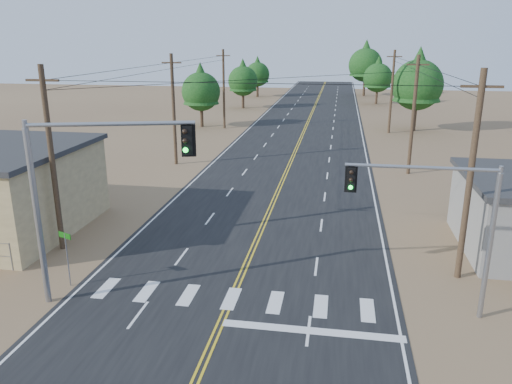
# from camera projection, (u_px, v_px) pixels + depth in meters

# --- Properties ---
(road) EXTENTS (15.00, 200.00, 0.02)m
(road) POSITION_uv_depth(u_px,v_px,m) (285.00, 174.00, 43.15)
(road) COLOR black
(road) RESTS_ON ground
(utility_pole_left_near) EXTENTS (1.80, 0.30, 10.00)m
(utility_pole_left_near) POSITION_uv_depth(u_px,v_px,m) (52.00, 159.00, 26.35)
(utility_pole_left_near) COLOR #4C3826
(utility_pole_left_near) RESTS_ON ground
(utility_pole_left_mid) EXTENTS (1.80, 0.30, 10.00)m
(utility_pole_left_mid) POSITION_uv_depth(u_px,v_px,m) (174.00, 109.00, 45.21)
(utility_pole_left_mid) COLOR #4C3826
(utility_pole_left_mid) RESTS_ON ground
(utility_pole_left_far) EXTENTS (1.80, 0.30, 10.00)m
(utility_pole_left_far) POSITION_uv_depth(u_px,v_px,m) (224.00, 89.00, 64.06)
(utility_pole_left_far) COLOR #4C3826
(utility_pole_left_far) RESTS_ON ground
(utility_pole_right_near) EXTENTS (1.80, 0.30, 10.00)m
(utility_pole_right_near) POSITION_uv_depth(u_px,v_px,m) (470.00, 176.00, 23.01)
(utility_pole_right_near) COLOR #4C3826
(utility_pole_right_near) RESTS_ON ground
(utility_pole_right_mid) EXTENTS (1.80, 0.30, 10.00)m
(utility_pole_right_mid) POSITION_uv_depth(u_px,v_px,m) (413.00, 115.00, 41.87)
(utility_pole_right_mid) COLOR #4C3826
(utility_pole_right_mid) RESTS_ON ground
(utility_pole_right_far) EXTENTS (1.80, 0.30, 10.00)m
(utility_pole_right_far) POSITION_uv_depth(u_px,v_px,m) (392.00, 91.00, 60.72)
(utility_pole_right_far) COLOR #4C3826
(utility_pole_right_far) RESTS_ON ground
(signal_mast_left) EXTENTS (6.69, 2.05, 8.11)m
(signal_mast_left) POSITION_uv_depth(u_px,v_px,m) (82.00, 181.00, 20.82)
(signal_mast_left) COLOR gray
(signal_mast_left) RESTS_ON ground
(signal_mast_right) EXTENTS (6.00, 0.39, 6.54)m
(signal_mast_right) POSITION_uv_depth(u_px,v_px,m) (448.00, 215.00, 19.93)
(signal_mast_right) COLOR gray
(signal_mast_right) RESTS_ON ground
(street_sign) EXTENTS (0.75, 0.33, 2.68)m
(street_sign) POSITION_uv_depth(u_px,v_px,m) (67.00, 251.00, 23.13)
(street_sign) COLOR gray
(street_sign) RESTS_ON ground
(tree_left_near) EXTENTS (5.04, 5.04, 8.40)m
(tree_left_near) POSITION_uv_depth(u_px,v_px,m) (201.00, 88.00, 65.10)
(tree_left_near) COLOR #3F2D1E
(tree_left_near) RESTS_ON ground
(tree_left_mid) EXTENTS (4.92, 4.92, 8.20)m
(tree_left_mid) POSITION_uv_depth(u_px,v_px,m) (243.00, 78.00, 83.04)
(tree_left_mid) COLOR #3F2D1E
(tree_left_mid) RESTS_ON ground
(tree_left_far) EXTENTS (4.83, 4.83, 8.05)m
(tree_left_far) POSITION_uv_depth(u_px,v_px,m) (257.00, 72.00, 99.98)
(tree_left_far) COLOR #3F2D1E
(tree_left_far) RESTS_ON ground
(tree_right_near) EXTENTS (6.25, 6.25, 10.42)m
(tree_right_near) POSITION_uv_depth(u_px,v_px,m) (418.00, 80.00, 61.85)
(tree_right_near) COLOR #3F2D1E
(tree_right_near) RESTS_ON ground
(tree_right_mid) EXTENTS (5.07, 5.07, 8.45)m
(tree_right_mid) POSITION_uv_depth(u_px,v_px,m) (378.00, 75.00, 88.20)
(tree_right_mid) COLOR #3F2D1E
(tree_right_mid) RESTS_ON ground
(tree_right_far) EXTENTS (6.73, 6.73, 11.22)m
(tree_right_far) POSITION_uv_depth(u_px,v_px,m) (366.00, 62.00, 100.79)
(tree_right_far) COLOR #3F2D1E
(tree_right_far) RESTS_ON ground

